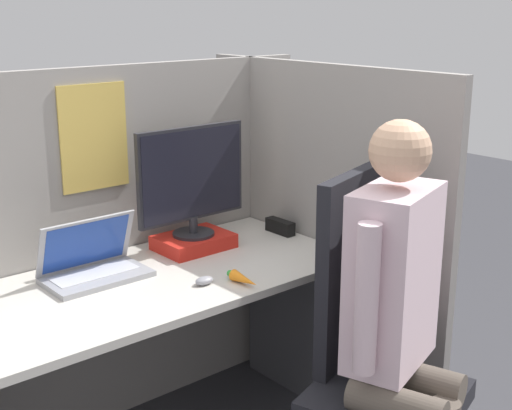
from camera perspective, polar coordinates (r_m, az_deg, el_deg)
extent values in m
cube|color=gray|center=(2.94, -12.28, -3.69)|extent=(2.03, 0.04, 1.48)
cube|color=gold|center=(2.80, -12.84, 5.30)|extent=(0.28, 0.01, 0.41)
cube|color=#F4EA66|center=(2.95, -7.76, 4.81)|extent=(0.08, 0.01, 0.08)
cube|color=gray|center=(3.05, 5.03, -2.67)|extent=(0.04, 1.35, 1.48)
cube|color=beige|center=(2.64, -8.30, -6.09)|extent=(1.53, 0.71, 0.03)
cube|color=#4C4C51|center=(3.20, 3.19, -9.10)|extent=(0.03, 0.60, 0.71)
cube|color=red|center=(2.91, -5.01, -2.94)|extent=(0.29, 0.22, 0.06)
cylinder|color=#232328|center=(2.90, -5.02, -2.29)|extent=(0.17, 0.17, 0.01)
cylinder|color=#232328|center=(2.89, -5.04, -1.53)|extent=(0.04, 0.04, 0.07)
cube|color=#232328|center=(2.84, -5.20, 2.54)|extent=(0.50, 0.02, 0.38)
cube|color=black|center=(2.83, -5.05, 2.49)|extent=(0.47, 0.00, 0.35)
cube|color=#99999E|center=(2.65, -12.60, -5.66)|extent=(0.37, 0.22, 0.02)
cube|color=silver|center=(2.66, -12.78, -5.33)|extent=(0.31, 0.12, 0.00)
cube|color=#99999E|center=(2.67, -13.45, -3.01)|extent=(0.37, 0.09, 0.20)
cube|color=#1E3D93|center=(2.67, -13.40, -3.03)|extent=(0.32, 0.07, 0.18)
ellipsoid|color=gray|center=(2.55, -4.16, -6.05)|extent=(0.07, 0.05, 0.03)
cube|color=black|center=(3.10, 1.94, -1.74)|extent=(0.05, 0.15, 0.06)
cone|color=orange|center=(2.53, -0.90, -6.01)|extent=(0.04, 0.13, 0.04)
cylinder|color=green|center=(2.59, -1.98, -5.53)|extent=(0.02, 0.02, 0.02)
cube|color=black|center=(2.47, 10.37, -15.11)|extent=(0.58, 0.58, 0.07)
cube|color=black|center=(2.50, 7.52, -4.99)|extent=(0.43, 0.18, 0.68)
cylinder|color=brown|center=(2.27, 11.16, -15.43)|extent=(0.19, 0.32, 0.11)
cylinder|color=brown|center=(2.42, 12.74, -13.45)|extent=(0.19, 0.32, 0.11)
cube|color=silver|center=(2.28, 10.91, -5.70)|extent=(0.38, 0.29, 0.58)
sphere|color=#D8A884|center=(2.16, 11.46, 4.27)|extent=(0.19, 0.19, 0.19)
cylinder|color=silver|center=(2.10, 8.84, -7.49)|extent=(0.07, 0.07, 0.46)
cylinder|color=silver|center=(2.46, 12.66, -4.17)|extent=(0.07, 0.07, 0.46)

